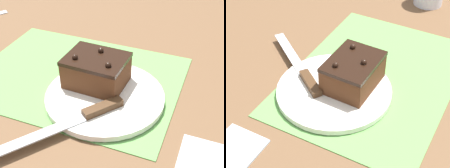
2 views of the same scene
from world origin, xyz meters
TOP-DOWN VIEW (x-y plane):
  - ground_plane at (0.00, 0.00)m, footprint 3.00×3.00m
  - placemat_woven at (0.00, 0.00)m, footprint 0.46×0.34m
  - cake_plate at (-0.09, 0.05)m, footprint 0.24×0.24m
  - chocolate_cake at (-0.06, 0.02)m, footprint 0.13×0.10m
  - serving_knife at (-0.08, 0.13)m, footprint 0.17×0.22m
  - folded_napkin at (-0.32, 0.14)m, footprint 0.11×0.09m

SIDE VIEW (x-z plane):
  - ground_plane at x=0.00m, z-range 0.00..0.00m
  - placemat_woven at x=0.00m, z-range 0.00..0.00m
  - folded_napkin at x=-0.32m, z-range 0.00..0.01m
  - cake_plate at x=-0.09m, z-range 0.00..0.02m
  - serving_knife at x=-0.08m, z-range 0.01..0.03m
  - chocolate_cake at x=-0.06m, z-range 0.01..0.09m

